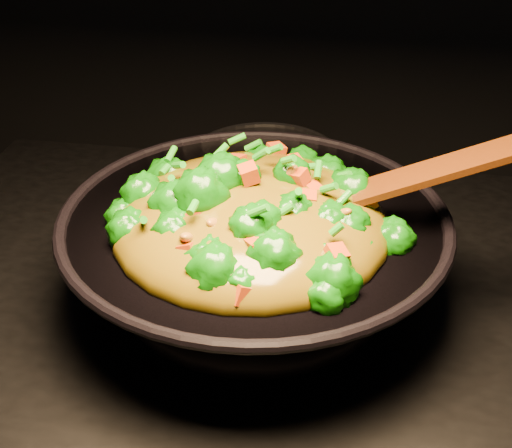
# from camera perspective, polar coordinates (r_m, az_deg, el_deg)

# --- Properties ---
(wok) EXTENTS (0.54, 0.54, 0.13)m
(wok) POSITION_cam_1_polar(r_m,az_deg,el_deg) (0.87, -0.11, -3.01)
(wok) COLOR black
(wok) RESTS_ON stovetop
(stir_fry) EXTENTS (0.40, 0.40, 0.11)m
(stir_fry) POSITION_cam_1_polar(r_m,az_deg,el_deg) (0.78, -0.41, 2.92)
(stir_fry) COLOR #0F5A06
(stir_fry) RESTS_ON wok
(spatula) EXTENTS (0.29, 0.07, 0.12)m
(spatula) POSITION_cam_1_polar(r_m,az_deg,el_deg) (0.81, 10.08, 2.97)
(spatula) COLOR #321104
(spatula) RESTS_ON wok
(back_pot) EXTENTS (0.24, 0.24, 0.12)m
(back_pot) POSITION_cam_1_polar(r_m,az_deg,el_deg) (1.03, 0.71, 2.84)
(back_pot) COLOR black
(back_pot) RESTS_ON stovetop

